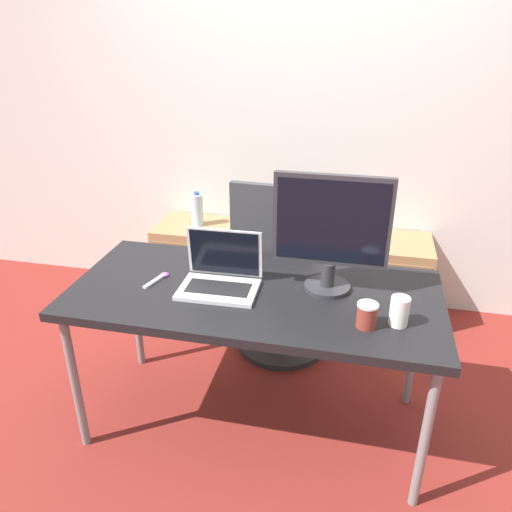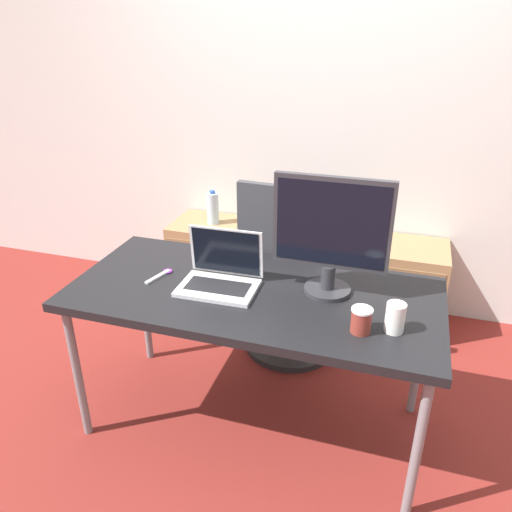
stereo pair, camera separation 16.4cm
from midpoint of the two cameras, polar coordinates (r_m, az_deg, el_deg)
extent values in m
plane|color=maroon|center=(2.65, -2.06, -18.30)|extent=(14.00, 14.00, 0.00)
cube|color=silver|center=(3.29, 3.77, 16.19)|extent=(10.00, 0.05, 2.60)
cube|color=black|center=(2.20, -2.36, -4.44)|extent=(1.62, 0.75, 0.04)
cylinder|color=gray|center=(2.47, -21.82, -13.41)|extent=(0.04, 0.04, 0.71)
cylinder|color=gray|center=(2.14, 16.54, -19.51)|extent=(0.04, 0.04, 0.71)
cylinder|color=gray|center=(2.90, -15.17, -6.05)|extent=(0.04, 0.04, 0.71)
cylinder|color=gray|center=(2.63, 15.97, -9.82)|extent=(0.04, 0.04, 0.71)
cylinder|color=#232326|center=(3.15, 1.46, -9.67)|extent=(0.56, 0.56, 0.04)
cylinder|color=gray|center=(3.02, 1.51, -6.03)|extent=(0.05, 0.05, 0.43)
cube|color=#38383D|center=(2.91, 1.56, -2.40)|extent=(0.51, 0.51, 0.07)
cube|color=#38383D|center=(2.54, 0.15, 1.63)|extent=(0.44, 0.07, 0.60)
cube|color=#99754C|center=(3.54, -7.74, -0.69)|extent=(0.56, 0.42, 0.56)
cube|color=olive|center=(3.37, -8.94, -2.23)|extent=(0.51, 0.01, 0.45)
cube|color=#99754C|center=(3.35, 13.00, -2.76)|extent=(0.56, 0.42, 0.56)
cube|color=olive|center=(3.17, 12.94, -4.53)|extent=(0.51, 0.01, 0.45)
cylinder|color=silver|center=(3.39, -8.13, 5.21)|extent=(0.08, 0.08, 0.21)
cylinder|color=#3359B2|center=(3.35, -8.25, 7.09)|extent=(0.04, 0.04, 0.02)
cube|color=silver|center=(2.19, -6.47, -3.89)|extent=(0.35, 0.24, 0.02)
cube|color=black|center=(2.19, -6.49, -3.67)|extent=(0.28, 0.13, 0.00)
cube|color=silver|center=(2.24, -5.72, 0.36)|extent=(0.34, 0.04, 0.23)
cube|color=black|center=(2.23, -5.76, 0.32)|extent=(0.31, 0.03, 0.21)
cylinder|color=#2D2D33|center=(2.21, 6.02, -3.55)|extent=(0.20, 0.20, 0.02)
cylinder|color=#2D2D33|center=(2.18, 6.10, -2.11)|extent=(0.06, 0.06, 0.11)
cube|color=#2D2D33|center=(2.08, 6.42, 4.00)|extent=(0.49, 0.03, 0.39)
cube|color=black|center=(2.07, 6.36, 3.84)|extent=(0.46, 0.00, 0.36)
cylinder|color=white|center=(1.99, 13.80, -6.20)|extent=(0.07, 0.07, 0.12)
cylinder|color=maroon|center=(1.96, 10.20, -6.85)|extent=(0.08, 0.08, 0.09)
cylinder|color=white|center=(1.93, 10.31, -5.59)|extent=(0.08, 0.08, 0.01)
cube|color=#B2B2B7|center=(2.32, -13.47, -2.81)|extent=(0.06, 0.15, 0.01)
torus|color=purple|center=(2.37, -12.40, -2.14)|extent=(0.05, 0.05, 0.01)
camera|label=1|loc=(0.08, -92.18, -1.05)|focal=35.00mm
camera|label=2|loc=(0.08, 87.82, 1.05)|focal=35.00mm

